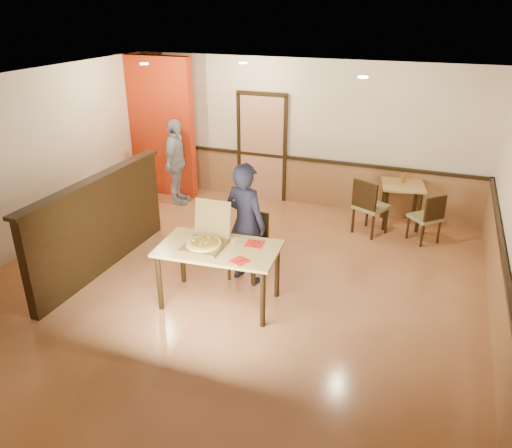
{
  "coord_description": "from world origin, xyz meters",
  "views": [
    {
      "loc": [
        2.55,
        -5.67,
        3.74
      ],
      "look_at": [
        0.39,
        0.0,
        1.02
      ],
      "focal_mm": 35.0,
      "sensor_mm": 36.0,
      "label": 1
    }
  ],
  "objects_px": {
    "diner": "(246,224)",
    "pizza_box": "(206,241)",
    "main_table": "(219,255)",
    "side_table": "(402,193)",
    "diner_chair": "(250,242)",
    "condiment": "(403,178)",
    "passerby": "(176,162)",
    "side_chair_left": "(369,205)",
    "side_chair_right": "(428,216)"
  },
  "relations": [
    {
      "from": "diner",
      "to": "condiment",
      "type": "bearing_deg",
      "value": -107.9
    },
    {
      "from": "side_table",
      "to": "main_table",
      "type": "bearing_deg",
      "value": -119.27
    },
    {
      "from": "side_table",
      "to": "condiment",
      "type": "bearing_deg",
      "value": 104.09
    },
    {
      "from": "diner_chair",
      "to": "side_chair_right",
      "type": "bearing_deg",
      "value": 45.75
    },
    {
      "from": "main_table",
      "to": "condiment",
      "type": "distance_m",
      "value": 4.09
    },
    {
      "from": "pizza_box",
      "to": "side_chair_right",
      "type": "bearing_deg",
      "value": 46.12
    },
    {
      "from": "main_table",
      "to": "side_table",
      "type": "relative_size",
      "value": 1.9
    },
    {
      "from": "side_chair_left",
      "to": "condiment",
      "type": "distance_m",
      "value": 0.89
    },
    {
      "from": "side_table",
      "to": "condiment",
      "type": "xyz_separation_m",
      "value": [
        -0.02,
        0.08,
        0.26
      ]
    },
    {
      "from": "side_chair_right",
      "to": "side_table",
      "type": "relative_size",
      "value": 1.02
    },
    {
      "from": "diner_chair",
      "to": "pizza_box",
      "type": "relative_size",
      "value": 1.6
    },
    {
      "from": "side_chair_left",
      "to": "side_chair_right",
      "type": "xyz_separation_m",
      "value": [
        0.98,
        0.02,
        -0.07
      ]
    },
    {
      "from": "side_chair_left",
      "to": "condiment",
      "type": "xyz_separation_m",
      "value": [
        0.46,
        0.7,
        0.31
      ]
    },
    {
      "from": "main_table",
      "to": "diner",
      "type": "xyz_separation_m",
      "value": [
        0.09,
        0.7,
        0.17
      ]
    },
    {
      "from": "side_chair_right",
      "to": "condiment",
      "type": "height_order",
      "value": "condiment"
    },
    {
      "from": "pizza_box",
      "to": "side_chair_left",
      "type": "bearing_deg",
      "value": 58.41
    },
    {
      "from": "diner",
      "to": "main_table",
      "type": "bearing_deg",
      "value": 97.03
    },
    {
      "from": "diner_chair",
      "to": "diner",
      "type": "bearing_deg",
      "value": -85.17
    },
    {
      "from": "side_table",
      "to": "condiment",
      "type": "distance_m",
      "value": 0.27
    },
    {
      "from": "diner",
      "to": "pizza_box",
      "type": "bearing_deg",
      "value": 83.74
    },
    {
      "from": "side_chair_left",
      "to": "side_table",
      "type": "height_order",
      "value": "side_chair_left"
    },
    {
      "from": "diner",
      "to": "passerby",
      "type": "height_order",
      "value": "diner"
    },
    {
      "from": "diner_chair",
      "to": "passerby",
      "type": "xyz_separation_m",
      "value": [
        -2.42,
        2.2,
        0.31
      ]
    },
    {
      "from": "side_chair_left",
      "to": "pizza_box",
      "type": "distance_m",
      "value": 3.37
    },
    {
      "from": "main_table",
      "to": "side_table",
      "type": "distance_m",
      "value": 4.03
    },
    {
      "from": "side_chair_left",
      "to": "passerby",
      "type": "xyz_separation_m",
      "value": [
        -3.81,
        0.15,
        0.3
      ]
    },
    {
      "from": "side_chair_left",
      "to": "side_chair_right",
      "type": "height_order",
      "value": "side_chair_left"
    },
    {
      "from": "diner",
      "to": "pizza_box",
      "type": "xyz_separation_m",
      "value": [
        -0.27,
        -0.71,
        0.01
      ]
    },
    {
      "from": "diner",
      "to": "diner_chair",
      "type": "bearing_deg",
      "value": -75.06
    },
    {
      "from": "diner",
      "to": "condiment",
      "type": "distance_m",
      "value": 3.44
    },
    {
      "from": "main_table",
      "to": "side_chair_right",
      "type": "height_order",
      "value": "side_chair_right"
    },
    {
      "from": "side_chair_right",
      "to": "main_table",
      "type": "bearing_deg",
      "value": 5.12
    },
    {
      "from": "main_table",
      "to": "side_chair_left",
      "type": "distance_m",
      "value": 3.26
    },
    {
      "from": "main_table",
      "to": "side_table",
      "type": "bearing_deg",
      "value": 56.17
    },
    {
      "from": "diner_chair",
      "to": "passerby",
      "type": "relative_size",
      "value": 0.58
    },
    {
      "from": "diner_chair",
      "to": "passerby",
      "type": "height_order",
      "value": "passerby"
    },
    {
      "from": "side_table",
      "to": "pizza_box",
      "type": "bearing_deg",
      "value": -121.36
    },
    {
      "from": "side_chair_right",
      "to": "side_chair_left",
      "type": "bearing_deg",
      "value": -43.47
    },
    {
      "from": "side_chair_right",
      "to": "side_table",
      "type": "bearing_deg",
      "value": -94.95
    },
    {
      "from": "diner_chair",
      "to": "diner",
      "type": "xyz_separation_m",
      "value": [
        0.0,
        -0.15,
        0.35
      ]
    },
    {
      "from": "side_chair_left",
      "to": "pizza_box",
      "type": "relative_size",
      "value": 1.64
    },
    {
      "from": "diner_chair",
      "to": "side_chair_right",
      "type": "relative_size",
      "value": 1.13
    },
    {
      "from": "diner_chair",
      "to": "side_chair_right",
      "type": "height_order",
      "value": "diner_chair"
    },
    {
      "from": "side_chair_left",
      "to": "side_table",
      "type": "relative_size",
      "value": 1.18
    },
    {
      "from": "diner_chair",
      "to": "condiment",
      "type": "distance_m",
      "value": 3.33
    },
    {
      "from": "side_table",
      "to": "passerby",
      "type": "relative_size",
      "value": 0.5
    },
    {
      "from": "diner_chair",
      "to": "pizza_box",
      "type": "height_order",
      "value": "pizza_box"
    },
    {
      "from": "side_chair_right",
      "to": "pizza_box",
      "type": "distance_m",
      "value": 3.97
    },
    {
      "from": "passerby",
      "to": "diner",
      "type": "bearing_deg",
      "value": -146.11
    },
    {
      "from": "diner_chair",
      "to": "side_table",
      "type": "distance_m",
      "value": 3.26
    }
  ]
}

